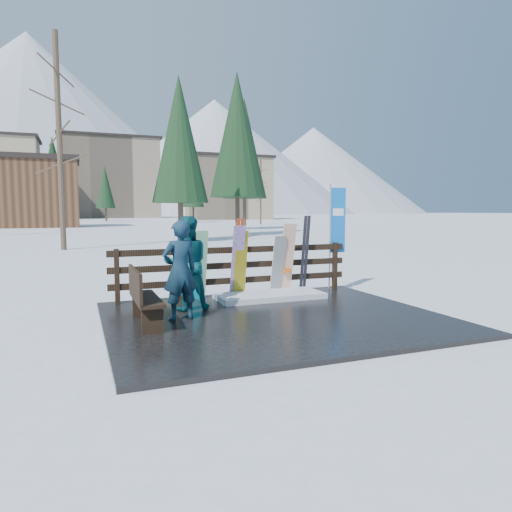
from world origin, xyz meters
name	(u,v)px	position (x,y,z in m)	size (l,w,h in m)	color
ground	(275,320)	(0.00, 0.00, 0.00)	(700.00, 700.00, 0.00)	white
deck	(275,318)	(0.00, 0.00, 0.04)	(6.00, 5.00, 0.08)	black
fence	(236,267)	(0.00, 2.20, 0.74)	(5.60, 0.10, 1.15)	black
snow_patch	(270,296)	(0.59, 1.60, 0.14)	(2.36, 1.00, 0.12)	white
bench	(142,295)	(-2.36, 0.19, 0.60)	(0.41, 1.50, 0.97)	black
snowboard_0	(195,266)	(-0.99, 1.98, 0.83)	(0.28, 0.03, 1.52)	#069DC1
snowboard_1	(201,265)	(-0.88, 1.98, 0.84)	(0.26, 0.03, 1.55)	white
snowboard_2	(241,264)	(0.04, 1.98, 0.83)	(0.28, 0.03, 1.52)	yellow
snowboard_3	(237,262)	(-0.04, 1.98, 0.88)	(0.28, 0.03, 1.64)	silver
snowboard_4	(278,265)	(0.95, 1.98, 0.76)	(0.29, 0.03, 1.40)	black
snowboard_5	(287,259)	(1.19, 1.98, 0.90)	(0.32, 0.03, 1.66)	white
ski_pair_a	(239,258)	(0.03, 2.05, 0.96)	(0.16, 0.21, 1.77)	#A52F14
ski_pair_b	(305,254)	(1.68, 2.05, 0.99)	(0.17, 0.26, 1.82)	black
rental_flag	(336,224)	(2.65, 2.25, 1.69)	(0.45, 0.04, 2.60)	silver
person_front	(180,270)	(-1.67, 0.36, 0.97)	(0.65, 0.42, 1.77)	#163C49
person_back	(187,263)	(-1.37, 1.13, 1.00)	(0.89, 0.69, 1.83)	#0D4A55
resort_buildings	(94,180)	(1.03, 115.41, 9.81)	(73.00, 87.60, 22.60)	tan
trees	(146,178)	(4.47, 47.79, 5.84)	(42.05, 68.94, 13.52)	#382B1E
mountains	(62,138)	(-10.50, 328.41, 50.20)	(520.00, 260.00, 120.00)	white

